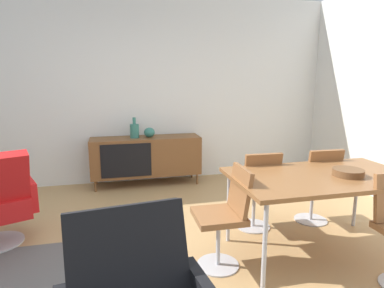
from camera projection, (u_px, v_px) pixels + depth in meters
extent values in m
plane|color=tan|center=(149.00, 272.00, 2.70)|extent=(8.32, 8.32, 0.00)
cube|color=silver|center=(128.00, 90.00, 4.90)|extent=(6.80, 0.12, 2.80)
cube|color=brown|center=(146.00, 156.00, 4.85)|extent=(1.60, 0.44, 0.56)
cube|color=black|center=(126.00, 161.00, 4.57)|extent=(0.70, 0.01, 0.48)
cylinder|color=brown|center=(95.00, 186.00, 4.59)|extent=(0.03, 0.03, 0.16)
cylinder|color=brown|center=(197.00, 179.00, 4.93)|extent=(0.03, 0.03, 0.16)
cylinder|color=brown|center=(96.00, 179.00, 4.91)|extent=(0.03, 0.03, 0.16)
cylinder|color=brown|center=(192.00, 173.00, 5.25)|extent=(0.03, 0.03, 0.16)
ellipsoid|color=#337266|center=(149.00, 132.00, 4.80)|extent=(0.16, 0.16, 0.14)
cylinder|color=#337266|center=(135.00, 131.00, 4.74)|extent=(0.13, 0.13, 0.20)
cylinder|color=#337266|center=(134.00, 121.00, 4.71)|extent=(0.05, 0.05, 0.10)
cube|color=brown|center=(322.00, 177.00, 2.87)|extent=(1.60, 0.90, 0.04)
cylinder|color=#B7B7BC|center=(265.00, 247.00, 2.40)|extent=(0.04, 0.04, 0.70)
cylinder|color=#B7B7BC|center=(229.00, 207.00, 3.14)|extent=(0.04, 0.04, 0.70)
cylinder|color=#B7B7BC|center=(356.00, 195.00, 3.48)|extent=(0.04, 0.04, 0.70)
cylinder|color=brown|center=(348.00, 172.00, 2.82)|extent=(0.26, 0.26, 0.06)
cube|color=brown|center=(219.00, 216.00, 2.70)|extent=(0.41, 0.41, 0.05)
cube|color=brown|center=(240.00, 190.00, 2.70)|extent=(0.09, 0.38, 0.38)
cylinder|color=#B7B7BC|center=(218.00, 242.00, 2.75)|extent=(0.04, 0.04, 0.42)
cylinder|color=#B7B7BC|center=(218.00, 265.00, 2.79)|extent=(0.36, 0.36, 0.01)
cube|color=brown|center=(255.00, 187.00, 3.43)|extent=(0.41, 0.41, 0.05)
cube|color=brown|center=(263.00, 172.00, 3.21)|extent=(0.38, 0.10, 0.38)
cylinder|color=#B7B7BC|center=(254.00, 208.00, 3.48)|extent=(0.04, 0.04, 0.42)
cylinder|color=#B7B7BC|center=(253.00, 226.00, 3.52)|extent=(0.36, 0.36, 0.01)
cube|color=brown|center=(313.00, 182.00, 3.59)|extent=(0.41, 0.41, 0.05)
cube|color=brown|center=(325.00, 167.00, 3.38)|extent=(0.38, 0.10, 0.38)
cylinder|color=#B7B7BC|center=(312.00, 202.00, 3.64)|extent=(0.04, 0.04, 0.42)
cylinder|color=#B7B7BC|center=(310.00, 220.00, 3.68)|extent=(0.36, 0.36, 0.01)
cube|color=red|center=(30.00, 192.00, 3.26)|extent=(0.25, 0.49, 0.28)
cube|color=black|center=(128.00, 255.00, 1.65)|extent=(0.63, 0.35, 0.51)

